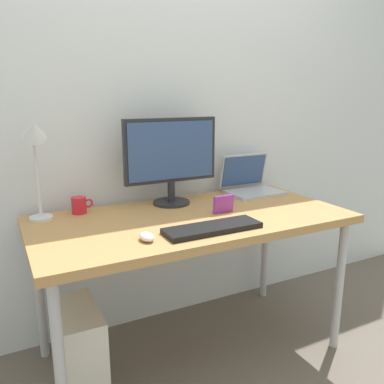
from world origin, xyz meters
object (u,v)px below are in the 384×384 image
Objects in this scene: monitor at (170,156)px; coffee_mug at (79,205)px; laptop at (250,183)px; computer_tower at (80,351)px; photo_frame at (223,204)px; desk at (192,227)px; keyboard at (213,228)px; desk_lamp at (35,147)px; mouse at (147,237)px.

monitor is 4.83× the size of coffee_mug.
computer_tower is (-1.12, -0.30, -0.61)m from laptop.
monitor is 0.39m from photo_frame.
keyboard reaches higher than desk.
photo_frame is at bearing -26.87° from coffee_mug.
desk_lamp is 0.67m from mouse.
monitor is 1.62× the size of laptop.
monitor is 0.57m from laptop.
keyboard is at bearing -91.84° from monitor.
coffee_mug is at bearing 148.76° from desk.
coffee_mug is at bearing 107.63° from mouse.
computer_tower is at bearing 145.54° from mouse.
photo_frame is 0.96m from computer_tower.
desk is at bearing -20.19° from desk_lamp.
coffee_mug is (-0.16, 0.51, 0.03)m from mouse.
desk is at bearing -88.95° from monitor.
mouse is (-0.85, -0.48, -0.04)m from laptop.
photo_frame is at bearing -59.37° from monitor.
desk is 0.25m from keyboard.
laptop is (0.53, 0.26, 0.12)m from desk.
coffee_mug is 0.98× the size of photo_frame.
keyboard is at bearing -48.86° from coffee_mug.
keyboard is at bearing -19.47° from computer_tower.
desk is at bearing 168.44° from photo_frame.
coffee_mug is at bearing 153.13° from photo_frame.
desk is 2.96× the size of monitor.
desk is 0.20m from photo_frame.
desk_lamp is 1.17× the size of computer_tower.
monitor reaches higher than laptop.
desk is at bearing 34.57° from mouse.
photo_frame is at bearing -18.58° from desk_lamp.
keyboard is at bearing -36.68° from desk_lamp.
monitor is at bearing -5.75° from coffee_mug.
laptop reaches higher than photo_frame.
desk is 14.31× the size of coffee_mug.
keyboard is at bearing -131.32° from photo_frame.
coffee_mug is (0.19, 0.05, -0.31)m from desk_lamp.
mouse is 0.54m from coffee_mug.
laptop is 0.98m from mouse.
photo_frame is at bearing 48.68° from keyboard.
keyboard is 0.70m from coffee_mug.
computer_tower is (0.08, -0.28, -0.90)m from desk_lamp.
monitor is 5.77× the size of mouse.
laptop is 0.76× the size of computer_tower.
mouse is at bearing -124.13° from monitor.
laptop is (0.53, 0.02, -0.20)m from monitor.
keyboard is (-0.02, -0.48, -0.25)m from monitor.
photo_frame is at bearing -141.40° from laptop.
mouse is (-0.30, 0.02, 0.01)m from keyboard.
photo_frame is (0.83, -0.28, -0.30)m from desk_lamp.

